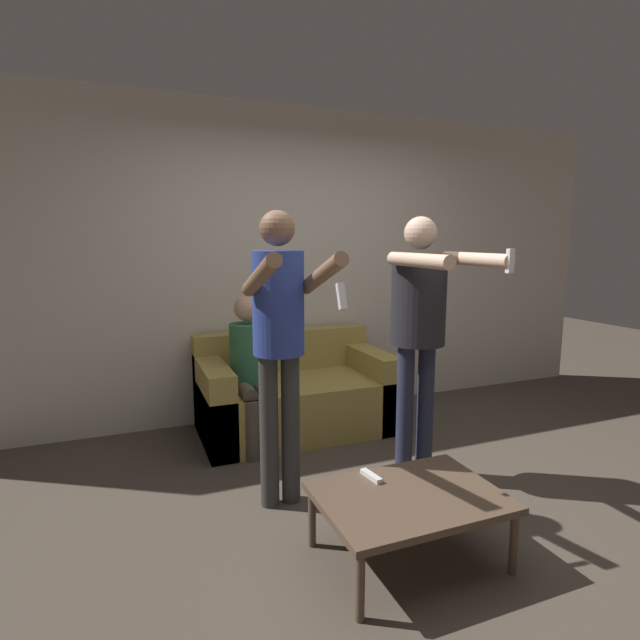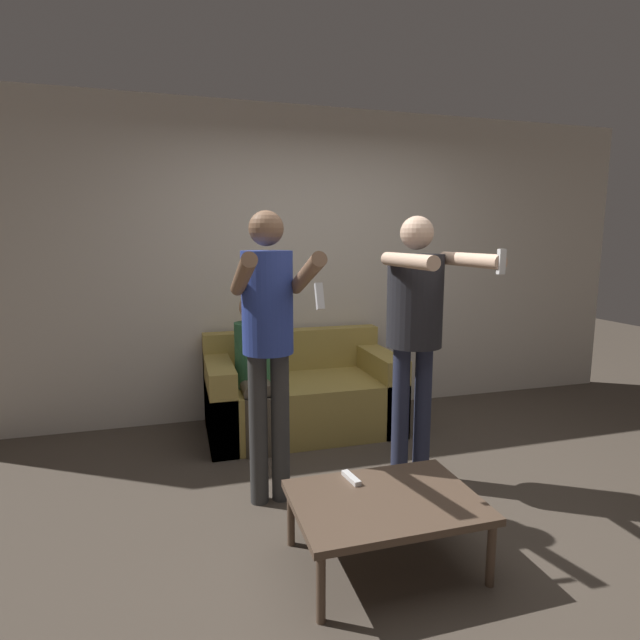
# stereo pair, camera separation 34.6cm
# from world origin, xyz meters

# --- Properties ---
(ground_plane) EXTENTS (14.00, 14.00, 0.00)m
(ground_plane) POSITION_xyz_m (0.00, 0.00, 0.00)
(ground_plane) COLOR #4C4238
(wall_back) EXTENTS (6.40, 0.06, 2.70)m
(wall_back) POSITION_xyz_m (0.00, 1.95, 1.35)
(wall_back) COLOR beige
(wall_back) RESTS_ON ground_plane
(couch) EXTENTS (1.54, 0.85, 0.79)m
(couch) POSITION_xyz_m (-0.20, 1.49, 0.28)
(couch) COLOR #AD9347
(couch) RESTS_ON ground_plane
(person_standing_left) EXTENTS (0.41, 0.68, 1.73)m
(person_standing_left) POSITION_xyz_m (-0.67, 0.39, 1.07)
(person_standing_left) COLOR #383838
(person_standing_left) RESTS_ON ground_plane
(person_standing_right) EXTENTS (0.47, 0.76, 1.71)m
(person_standing_right) POSITION_xyz_m (0.26, 0.39, 1.09)
(person_standing_right) COLOR #282D47
(person_standing_right) RESTS_ON ground_plane
(person_seated) EXTENTS (0.28, 0.51, 1.16)m
(person_seated) POSITION_xyz_m (-0.62, 1.30, 0.63)
(person_seated) COLOR brown
(person_seated) RESTS_ON ground_plane
(coffee_table) EXTENTS (0.88, 0.63, 0.34)m
(coffee_table) POSITION_xyz_m (-0.25, -0.34, 0.31)
(coffee_table) COLOR brown
(coffee_table) RESTS_ON ground_plane
(remote_on_table) EXTENTS (0.06, 0.15, 0.02)m
(remote_on_table) POSITION_xyz_m (-0.34, -0.13, 0.36)
(remote_on_table) COLOR white
(remote_on_table) RESTS_ON coffee_table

